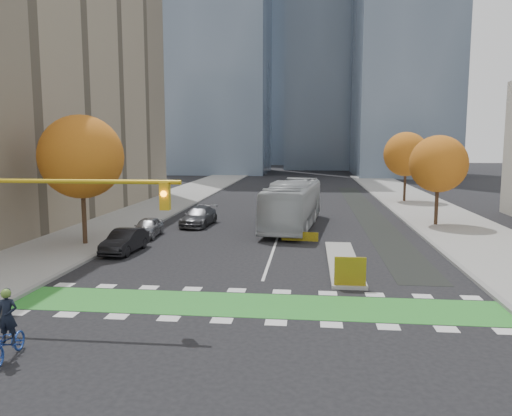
% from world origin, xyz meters
% --- Properties ---
extents(ground, '(300.00, 300.00, 0.00)m').
position_xyz_m(ground, '(0.00, 0.00, 0.00)').
color(ground, black).
rests_on(ground, ground).
extents(sidewalk_west, '(7.00, 120.00, 0.15)m').
position_xyz_m(sidewalk_west, '(-13.50, 20.00, 0.07)').
color(sidewalk_west, gray).
rests_on(sidewalk_west, ground).
extents(sidewalk_east, '(7.00, 120.00, 0.15)m').
position_xyz_m(sidewalk_east, '(13.50, 20.00, 0.07)').
color(sidewalk_east, gray).
rests_on(sidewalk_east, ground).
extents(curb_west, '(0.30, 120.00, 0.16)m').
position_xyz_m(curb_west, '(-10.00, 20.00, 0.07)').
color(curb_west, gray).
rests_on(curb_west, ground).
extents(curb_east, '(0.30, 120.00, 0.16)m').
position_xyz_m(curb_east, '(10.00, 20.00, 0.07)').
color(curb_east, gray).
rests_on(curb_east, ground).
extents(bike_crossing, '(20.00, 3.00, 0.01)m').
position_xyz_m(bike_crossing, '(0.00, 1.50, 0.01)').
color(bike_crossing, '#2C892D').
rests_on(bike_crossing, ground).
extents(centre_line, '(0.15, 70.00, 0.01)m').
position_xyz_m(centre_line, '(0.00, 40.00, 0.01)').
color(centre_line, silver).
rests_on(centre_line, ground).
extents(bike_lane_paint, '(2.50, 50.00, 0.01)m').
position_xyz_m(bike_lane_paint, '(7.50, 30.00, 0.01)').
color(bike_lane_paint, black).
rests_on(bike_lane_paint, ground).
extents(median_island, '(1.60, 10.00, 0.16)m').
position_xyz_m(median_island, '(4.00, 9.00, 0.08)').
color(median_island, gray).
rests_on(median_island, ground).
extents(hazard_board, '(1.40, 0.12, 1.30)m').
position_xyz_m(hazard_board, '(4.00, 4.20, 0.80)').
color(hazard_board, yellow).
rests_on(hazard_board, median_island).
extents(tower_nw, '(22.00, 22.00, 70.00)m').
position_xyz_m(tower_nw, '(-18.00, 90.00, 35.00)').
color(tower_nw, '#47566B').
rests_on(tower_nw, ground).
extents(tower_ne, '(18.00, 24.00, 60.00)m').
position_xyz_m(tower_ne, '(20.00, 85.00, 30.00)').
color(tower_ne, '#47566B').
rests_on(tower_ne, ground).
extents(tower_far, '(26.00, 26.00, 80.00)m').
position_xyz_m(tower_far, '(-4.00, 140.00, 40.00)').
color(tower_far, '#47566B').
rests_on(tower_far, ground).
extents(tree_west, '(5.20, 5.20, 8.22)m').
position_xyz_m(tree_west, '(-12.00, 12.00, 5.62)').
color(tree_west, '#332114').
rests_on(tree_west, ground).
extents(tree_east_near, '(4.40, 4.40, 7.08)m').
position_xyz_m(tree_east_near, '(12.00, 22.00, 4.86)').
color(tree_east_near, '#332114').
rests_on(tree_east_near, ground).
extents(tree_east_far, '(4.80, 4.80, 7.65)m').
position_xyz_m(tree_east_far, '(12.50, 38.00, 5.24)').
color(tree_east_far, '#332114').
rests_on(tree_east_far, ground).
extents(traffic_signal_west, '(8.53, 0.56, 5.20)m').
position_xyz_m(traffic_signal_west, '(-7.93, -0.51, 4.03)').
color(traffic_signal_west, '#BF9914').
rests_on(traffic_signal_west, ground).
extents(cyclist, '(0.82, 1.95, 2.19)m').
position_xyz_m(cyclist, '(-6.81, -4.30, 0.73)').
color(cyclist, '#22439D').
rests_on(cyclist, ground).
extents(bus, '(4.40, 13.17, 3.60)m').
position_xyz_m(bus, '(0.89, 20.40, 1.80)').
color(bus, '#B3B8BC').
rests_on(bus, ground).
extents(parked_car_a, '(1.72, 3.95, 1.33)m').
position_xyz_m(parked_car_a, '(-9.00, 15.29, 0.66)').
color(parked_car_a, '#9A9B9F').
rests_on(parked_car_a, ground).
extents(parked_car_b, '(1.72, 4.29, 1.39)m').
position_xyz_m(parked_car_b, '(-8.73, 10.29, 0.69)').
color(parked_car_b, black).
rests_on(parked_car_b, ground).
extents(parked_car_c, '(2.42, 5.12, 1.44)m').
position_xyz_m(parked_car_c, '(-6.50, 20.29, 0.72)').
color(parked_car_c, '#48494D').
rests_on(parked_car_c, ground).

